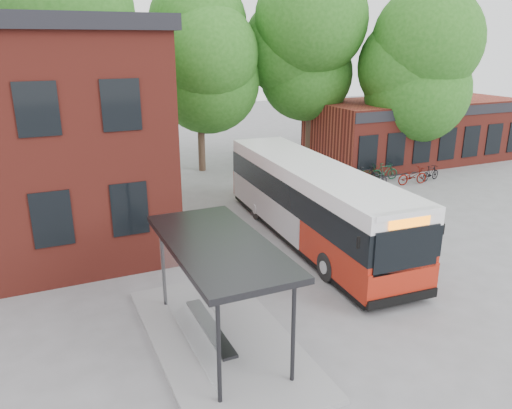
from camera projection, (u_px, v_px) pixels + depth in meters
name	position (u px, v px, depth m)	size (l,w,h in m)	color
ground	(341.00, 292.00, 16.06)	(100.00, 100.00, 0.00)	slate
shop_row	(414.00, 130.00, 33.43)	(14.00, 6.20, 4.00)	maroon
bus_shelter	(220.00, 293.00, 12.98)	(3.60, 7.00, 2.90)	#262629
bike_rail	(380.00, 180.00, 28.29)	(5.20, 0.10, 0.38)	#262629
tree_0	(76.00, 85.00, 25.84)	(7.92, 7.92, 11.00)	#215817
tree_1	(199.00, 85.00, 29.54)	(7.92, 7.92, 10.40)	#215817
tree_2	(311.00, 78.00, 31.32)	(7.92, 7.92, 11.00)	#215817
tree_3	(415.00, 94.00, 30.09)	(7.04, 7.04, 9.28)	#215817
city_bus	(311.00, 203.00, 19.84)	(2.60, 12.22, 3.10)	#A11F0F
bicycle_0	(347.00, 182.00, 26.86)	(0.60, 1.73, 0.91)	black
bicycle_1	(365.00, 176.00, 27.89)	(0.49, 1.74, 1.05)	black
bicycle_2	(367.00, 173.00, 28.61)	(0.62, 1.77, 0.93)	black
bicycle_3	(378.00, 180.00, 27.12)	(0.45, 1.58, 0.95)	black
bicycle_5	(385.00, 171.00, 28.86)	(0.47, 1.66, 1.00)	#123D26
bicycle_6	(412.00, 176.00, 27.95)	(0.64, 1.84, 0.96)	#5A0B04
bicycle_7	(431.00, 173.00, 28.73)	(0.42, 1.48, 0.89)	black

